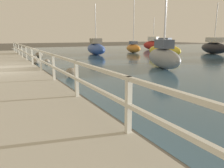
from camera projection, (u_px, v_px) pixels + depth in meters
railing at (36, 55)px, 12.92m from camera, size 0.10×32.50×1.09m
boulder_mid_strip at (36, 61)px, 16.60m from camera, size 0.62×0.55×0.46m
boulder_downstream at (39, 55)px, 21.79m from camera, size 0.70×0.63×0.53m
boulder_water_edge at (35, 57)px, 21.15m from camera, size 0.38×0.34×0.28m
boulder_upstream at (71, 72)px, 11.34m from camera, size 0.63×0.57×0.47m
boulder_near_dock at (47, 61)px, 17.25m from camera, size 0.41×0.37×0.31m
sailboat_gray at (163, 57)px, 14.36m from camera, size 2.29×4.50×5.96m
sailboat_yellow at (164, 49)px, 22.10m from camera, size 2.37×3.74×8.14m
sailboat_blue at (96, 48)px, 25.27m from camera, size 2.47×5.80×5.62m
sailboat_red at (153, 44)px, 34.28m from camera, size 2.55×3.71×4.89m
sailboat_black at (214, 47)px, 26.44m from camera, size 3.55×5.48×5.91m
sailboat_orange at (133, 48)px, 28.32m from camera, size 1.67×3.62×7.99m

